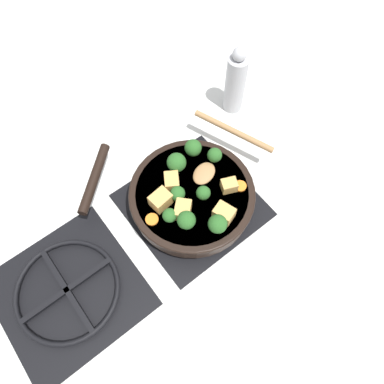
{
  "coord_description": "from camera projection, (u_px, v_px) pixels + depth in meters",
  "views": [
    {
      "loc": [
        -0.32,
        0.25,
        0.88
      ],
      "look_at": [
        0.0,
        0.0,
        0.08
      ],
      "focal_mm": 35.0,
      "sensor_mm": 36.0,
      "label": 1
    }
  ],
  "objects": [
    {
      "name": "skillet_pan",
      "position": [
        191.0,
        196.0,
        0.92
      ],
      "size": [
        0.41,
        0.4,
        0.05
      ],
      "color": "black",
      "rests_on": "front_burner_grate"
    },
    {
      "name": "tofu_cube_east_chunk",
      "position": [
        224.0,
        213.0,
        0.85
      ],
      "size": [
        0.05,
        0.05,
        0.04
      ],
      "primitive_type": "cube",
      "rotation": [
        0.0,
        0.0,
        3.46
      ],
      "color": "tan",
      "rests_on": "skillet_pan"
    },
    {
      "name": "broccoli_floret_east_rim",
      "position": [
        215.0,
        155.0,
        0.92
      ],
      "size": [
        0.04,
        0.04,
        0.04
      ],
      "color": "#709956",
      "rests_on": "skillet_pan"
    },
    {
      "name": "tofu_cube_west_chunk",
      "position": [
        172.0,
        182.0,
        0.89
      ],
      "size": [
        0.05,
        0.05,
        0.03
      ],
      "primitive_type": "cube",
      "rotation": [
        0.0,
        0.0,
        5.73
      ],
      "color": "tan",
      "rests_on": "skillet_pan"
    },
    {
      "name": "ground_plane",
      "position": [
        192.0,
        205.0,
        0.97
      ],
      "size": [
        2.4,
        2.4,
        0.0
      ],
      "primitive_type": "plane",
      "color": "silver"
    },
    {
      "name": "broccoli_floret_near_spoon",
      "position": [
        186.0,
        220.0,
        0.83
      ],
      "size": [
        0.04,
        0.04,
        0.05
      ],
      "color": "#709956",
      "rests_on": "skillet_pan"
    },
    {
      "name": "broccoli_floret_west_rim",
      "position": [
        203.0,
        193.0,
        0.87
      ],
      "size": [
        0.03,
        0.03,
        0.04
      ],
      "color": "#709956",
      "rests_on": "skillet_pan"
    },
    {
      "name": "pepper_mill",
      "position": [
        235.0,
        82.0,
        1.02
      ],
      "size": [
        0.06,
        0.06,
        0.22
      ],
      "color": "#B2B2B7",
      "rests_on": "ground_plane"
    },
    {
      "name": "broccoli_floret_center_top",
      "position": [
        170.0,
        215.0,
        0.84
      ],
      "size": [
        0.03,
        0.03,
        0.04
      ],
      "color": "#709956",
      "rests_on": "skillet_pan"
    },
    {
      "name": "tofu_cube_near_handle",
      "position": [
        229.0,
        185.0,
        0.89
      ],
      "size": [
        0.04,
        0.05,
        0.03
      ],
      "primitive_type": "cube",
      "rotation": [
        0.0,
        0.0,
        4.3
      ],
      "color": "tan",
      "rests_on": "skillet_pan"
    },
    {
      "name": "tofu_cube_back_piece",
      "position": [
        161.0,
        200.0,
        0.87
      ],
      "size": [
        0.04,
        0.05,
        0.04
      ],
      "primitive_type": "cube",
      "rotation": [
        0.0,
        0.0,
        4.83
      ],
      "color": "tan",
      "rests_on": "skillet_pan"
    },
    {
      "name": "broccoli_floret_mid_floret",
      "position": [
        178.0,
        194.0,
        0.87
      ],
      "size": [
        0.04,
        0.04,
        0.04
      ],
      "color": "#709956",
      "rests_on": "skillet_pan"
    },
    {
      "name": "broccoli_floret_south_cluster",
      "position": [
        177.0,
        163.0,
        0.9
      ],
      "size": [
        0.05,
        0.05,
        0.05
      ],
      "color": "#709956",
      "rests_on": "skillet_pan"
    },
    {
      "name": "broccoli_floret_north_edge",
      "position": [
        218.0,
        224.0,
        0.83
      ],
      "size": [
        0.04,
        0.04,
        0.05
      ],
      "color": "#709956",
      "rests_on": "skillet_pan"
    },
    {
      "name": "rear_burner_grate",
      "position": [
        68.0,
        291.0,
        0.85
      ],
      "size": [
        0.31,
        0.31,
        0.03
      ],
      "color": "black",
      "rests_on": "ground_plane"
    },
    {
      "name": "carrot_slice_near_center",
      "position": [
        151.0,
        218.0,
        0.86
      ],
      "size": [
        0.03,
        0.03,
        0.01
      ],
      "primitive_type": "cylinder",
      "color": "orange",
      "rests_on": "skillet_pan"
    },
    {
      "name": "front_burner_grate",
      "position": [
        192.0,
        203.0,
        0.95
      ],
      "size": [
        0.31,
        0.31,
        0.03
      ],
      "color": "black",
      "rests_on": "ground_plane"
    },
    {
      "name": "broccoli_floret_small_inner",
      "position": [
        193.0,
        148.0,
        0.92
      ],
      "size": [
        0.04,
        0.04,
        0.05
      ],
      "color": "#709956",
      "rests_on": "skillet_pan"
    },
    {
      "name": "carrot_slice_orange_thin",
      "position": [
        240.0,
        186.0,
        0.9
      ],
      "size": [
        0.03,
        0.03,
        0.01
      ],
      "primitive_type": "cylinder",
      "color": "orange",
      "rests_on": "skillet_pan"
    },
    {
      "name": "wooden_spoon",
      "position": [
        221.0,
        149.0,
        0.94
      ],
      "size": [
        0.22,
        0.23,
        0.02
      ],
      "color": "#A87A4C",
      "rests_on": "skillet_pan"
    },
    {
      "name": "tofu_cube_center_large",
      "position": [
        183.0,
        210.0,
        0.86
      ],
      "size": [
        0.06,
        0.06,
        0.04
      ],
      "primitive_type": "cube",
      "rotation": [
        0.0,
        0.0,
        5.46
      ],
      "color": "tan",
      "rests_on": "skillet_pan"
    }
  ]
}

